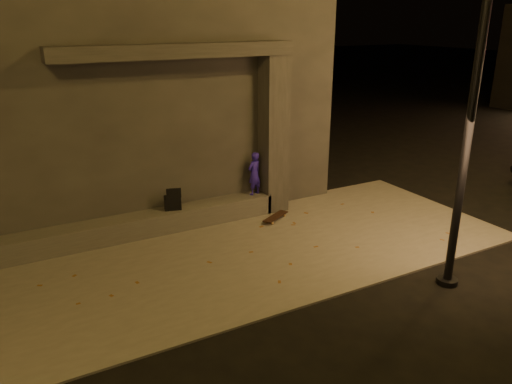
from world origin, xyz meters
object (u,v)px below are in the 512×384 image
column (273,135)px  skateboarder (254,174)px  backpack (173,202)px  skateboard (276,217)px  street_lamp_0 (483,34)px

column → skateboarder: 0.98m
backpack → skateboard: 2.36m
backpack → skateboard: bearing=-0.6°
backpack → skateboard: size_ratio=0.61×
skateboarder → backpack: bearing=-18.9°
skateboarder → skateboard: 1.11m
skateboard → backpack: bearing=134.6°
backpack → street_lamp_0: size_ratio=0.07×
column → backpack: size_ratio=7.23×
skateboard → street_lamp_0: street_lamp_0 is taller
skateboarder → skateboard: size_ratio=1.25×
skateboarder → backpack: 2.02m
column → skateboard: size_ratio=4.43×
backpack → street_lamp_0: street_lamp_0 is taller
column → skateboard: (-0.30, -0.65, -1.73)m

